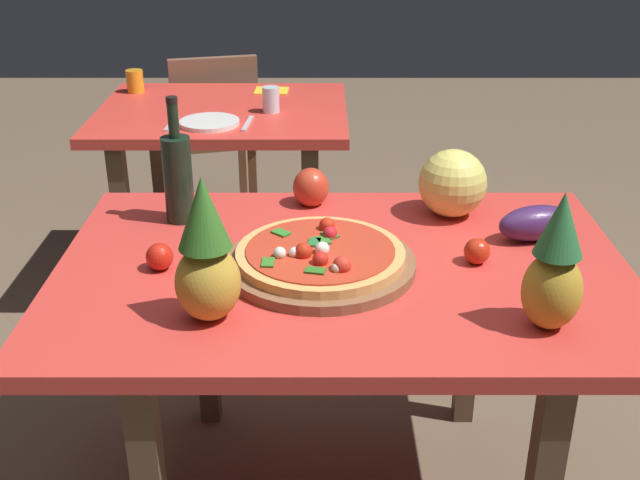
{
  "coord_description": "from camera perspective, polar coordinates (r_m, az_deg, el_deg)",
  "views": [
    {
      "loc": [
        -0.05,
        -1.65,
        1.61
      ],
      "look_at": [
        -0.05,
        0.03,
        0.81
      ],
      "focal_mm": 44.01,
      "sensor_mm": 36.0,
      "label": 1
    }
  ],
  "objects": [
    {
      "name": "display_table",
      "position": [
        1.9,
        1.61,
        -4.11
      ],
      "size": [
        1.36,
        0.91,
        0.76
      ],
      "color": "brown",
      "rests_on": "ground_plane"
    },
    {
      "name": "bell_pepper",
      "position": [
        2.18,
        -0.7,
        3.85
      ],
      "size": [
        0.1,
        0.1,
        0.11
      ],
      "primitive_type": "ellipsoid",
      "color": "red",
      "rests_on": "display_table"
    },
    {
      "name": "pineapple_right",
      "position": [
        1.62,
        16.68,
        -2.01
      ],
      "size": [
        0.12,
        0.12,
        0.3
      ],
      "color": "#B6902A",
      "rests_on": "display_table"
    },
    {
      "name": "melon",
      "position": [
        2.12,
        9.59,
        4.09
      ],
      "size": [
        0.18,
        0.18,
        0.18
      ],
      "primitive_type": "sphere",
      "color": "#E1D765",
      "rests_on": "display_table"
    },
    {
      "name": "background_table",
      "position": [
        3.18,
        -7.03,
        7.48
      ],
      "size": [
        0.97,
        0.79,
        0.76
      ],
      "color": "brown",
      "rests_on": "ground_plane"
    },
    {
      "name": "fork_utensil",
      "position": [
        2.96,
        -10.77,
        8.32
      ],
      "size": [
        0.03,
        0.18,
        0.01
      ],
      "primitive_type": "cube",
      "rotation": [
        0.0,
        0.0,
        -0.06
      ],
      "color": "silver",
      "rests_on": "background_table"
    },
    {
      "name": "tomato_by_bottle",
      "position": [
        1.89,
        11.31,
        -0.8
      ],
      "size": [
        0.06,
        0.06,
        0.06
      ],
      "primitive_type": "sphere",
      "color": "red",
      "rests_on": "display_table"
    },
    {
      "name": "drinking_glass_juice",
      "position": [
        3.43,
        -13.33,
        11.17
      ],
      "size": [
        0.07,
        0.07,
        0.09
      ],
      "primitive_type": "cylinder",
      "color": "orange",
      "rests_on": "background_table"
    },
    {
      "name": "knife_utensil",
      "position": [
        2.92,
        -5.31,
        8.43
      ],
      "size": [
        0.03,
        0.18,
        0.01
      ],
      "primitive_type": "cube",
      "rotation": [
        0.0,
        0.0,
        -0.09
      ],
      "color": "silver",
      "rests_on": "background_table"
    },
    {
      "name": "dining_chair",
      "position": [
        3.83,
        -7.74,
        7.97
      ],
      "size": [
        0.49,
        0.49,
        0.85
      ],
      "rotation": [
        0.0,
        0.0,
        3.39
      ],
      "color": "brown",
      "rests_on": "ground_plane"
    },
    {
      "name": "eggplant",
      "position": [
        2.04,
        15.38,
        1.2
      ],
      "size": [
        0.22,
        0.14,
        0.09
      ],
      "primitive_type": "ellipsoid",
      "rotation": [
        0.0,
        0.0,
        0.27
      ],
      "color": "#412355",
      "rests_on": "display_table"
    },
    {
      "name": "drinking_glass_water",
      "position": [
        3.06,
        -3.62,
        10.15
      ],
      "size": [
        0.07,
        0.07,
        0.1
      ],
      "primitive_type": "cylinder",
      "color": "silver",
      "rests_on": "background_table"
    },
    {
      "name": "pizza_board",
      "position": [
        1.83,
        0.0,
        -1.73
      ],
      "size": [
        0.45,
        0.45,
        0.02
      ],
      "primitive_type": "cylinder",
      "color": "brown",
      "rests_on": "display_table"
    },
    {
      "name": "tomato_beside_pepper",
      "position": [
        1.86,
        -11.61,
        -1.2
      ],
      "size": [
        0.06,
        0.06,
        0.06
      ],
      "primitive_type": "sphere",
      "color": "red",
      "rests_on": "display_table"
    },
    {
      "name": "pineapple_left",
      "position": [
        1.6,
        -8.29,
        -1.25
      ],
      "size": [
        0.14,
        0.14,
        0.31
      ],
      "color": "gold",
      "rests_on": "display_table"
    },
    {
      "name": "pizza",
      "position": [
        1.82,
        -0.01,
        -0.99
      ],
      "size": [
        0.4,
        0.4,
        0.06
      ],
      "color": "#E5A458",
      "rests_on": "pizza_board"
    },
    {
      "name": "wine_bottle",
      "position": [
        2.08,
        -10.32,
        4.59
      ],
      "size": [
        0.08,
        0.08,
        0.34
      ],
      "color": "black",
      "rests_on": "display_table"
    },
    {
      "name": "dinner_plate",
      "position": [
        2.93,
        -8.06,
        8.46
      ],
      "size": [
        0.22,
        0.22,
        0.02
      ],
      "primitive_type": "cylinder",
      "color": "white",
      "rests_on": "background_table"
    },
    {
      "name": "napkin_folded",
      "position": [
        3.37,
        -3.58,
        10.78
      ],
      "size": [
        0.15,
        0.13,
        0.01
      ],
      "primitive_type": "cube",
      "rotation": [
        0.0,
        0.0,
        -0.04
      ],
      "color": "yellow",
      "rests_on": "background_table"
    }
  ]
}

